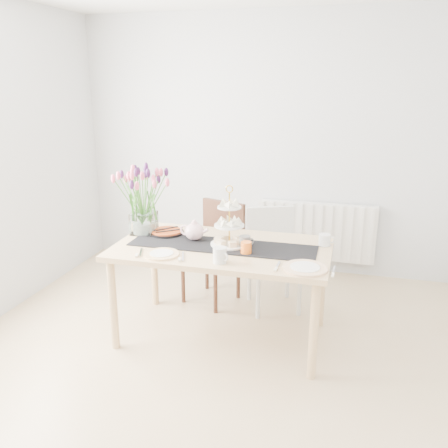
% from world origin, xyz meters
% --- Properties ---
extents(room_shell, '(4.50, 4.50, 4.50)m').
position_xyz_m(room_shell, '(0.00, 0.00, 1.30)').
color(room_shell, tan).
rests_on(room_shell, ground).
extents(radiator, '(1.20, 0.08, 0.60)m').
position_xyz_m(radiator, '(0.50, 2.19, 0.45)').
color(radiator, white).
rests_on(radiator, room_shell).
extents(dining_table, '(1.60, 0.90, 0.75)m').
position_xyz_m(dining_table, '(-0.08, 0.68, 0.67)').
color(dining_table, tan).
rests_on(dining_table, ground).
extents(chair_brown, '(0.57, 0.57, 0.90)m').
position_xyz_m(chair_brown, '(-0.32, 1.35, 0.52)').
color(chair_brown, '#3B2015').
rests_on(chair_brown, ground).
extents(chair_white, '(0.57, 0.57, 0.87)m').
position_xyz_m(chair_white, '(0.19, 1.35, 0.51)').
color(chair_white, silver).
rests_on(chair_white, ground).
extents(table_runner, '(1.40, 0.35, 0.01)m').
position_xyz_m(table_runner, '(-0.08, 0.68, 0.75)').
color(table_runner, black).
rests_on(table_runner, dining_table).
extents(tulip_vase, '(0.65, 0.65, 0.55)m').
position_xyz_m(tulip_vase, '(-0.77, 0.81, 1.11)').
color(tulip_vase, silver).
rests_on(tulip_vase, dining_table).
extents(cake_stand, '(0.28, 0.28, 0.41)m').
position_xyz_m(cake_stand, '(-0.03, 0.70, 0.87)').
color(cake_stand, gold).
rests_on(cake_stand, dining_table).
extents(teapot, '(0.27, 0.23, 0.16)m').
position_xyz_m(teapot, '(-0.32, 0.74, 0.82)').
color(teapot, white).
rests_on(teapot, dining_table).
extents(cream_jug, '(0.09, 0.09, 0.09)m').
position_xyz_m(cream_jug, '(0.65, 0.89, 0.79)').
color(cream_jug, silver).
rests_on(cream_jug, dining_table).
extents(tart_tin, '(0.28, 0.28, 0.03)m').
position_xyz_m(tart_tin, '(-0.59, 0.84, 0.77)').
color(tart_tin, black).
rests_on(tart_tin, dining_table).
extents(mug_grey, '(0.11, 0.11, 0.10)m').
position_xyz_m(mug_grey, '(0.09, 0.67, 0.80)').
color(mug_grey, slate).
rests_on(mug_grey, dining_table).
extents(mug_white, '(0.13, 0.13, 0.11)m').
position_xyz_m(mug_white, '(-0.01, 0.35, 0.80)').
color(mug_white, silver).
rests_on(mug_white, dining_table).
extents(mug_orange, '(0.10, 0.10, 0.09)m').
position_xyz_m(mug_orange, '(0.13, 0.56, 0.80)').
color(mug_orange, orange).
rests_on(mug_orange, dining_table).
extents(plate_left, '(0.32, 0.32, 0.01)m').
position_xyz_m(plate_left, '(-0.45, 0.38, 0.76)').
color(plate_left, silver).
rests_on(plate_left, dining_table).
extents(plate_right, '(0.31, 0.31, 0.02)m').
position_xyz_m(plate_right, '(0.56, 0.38, 0.76)').
color(plate_right, white).
rests_on(plate_right, dining_table).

